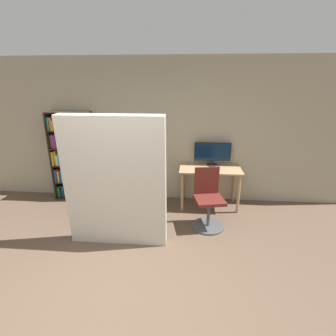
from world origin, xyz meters
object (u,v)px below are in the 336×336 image
(mattress_near, at_px, (115,183))
(office_chair, at_px, (208,203))
(bookshelf, at_px, (69,159))
(monitor, at_px, (212,153))

(mattress_near, bearing_deg, office_chair, 24.75)
(office_chair, height_order, bookshelf, bookshelf)
(bookshelf, bearing_deg, office_chair, -18.82)
(office_chair, height_order, mattress_near, mattress_near)
(office_chair, xyz_separation_m, bookshelf, (-2.68, 0.91, 0.40))
(monitor, distance_m, bookshelf, 2.79)
(monitor, height_order, office_chair, monitor)
(office_chair, distance_m, mattress_near, 1.54)
(office_chair, distance_m, bookshelf, 2.86)
(mattress_near, bearing_deg, bookshelf, 132.00)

